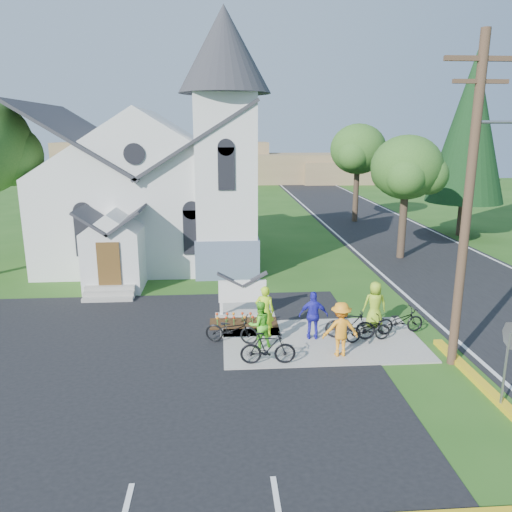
{
  "coord_description": "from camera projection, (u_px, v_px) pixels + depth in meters",
  "views": [
    {
      "loc": [
        -2.04,
        -15.7,
        7.28
      ],
      "look_at": [
        -0.52,
        5.0,
        2.03
      ],
      "focal_mm": 35.0,
      "sensor_mm": 36.0,
      "label": 1
    }
  ],
  "objects": [
    {
      "name": "cyclist_2",
      "position": [
        313.0,
        315.0,
        17.61
      ],
      "size": [
        1.06,
        0.54,
        1.75
      ],
      "primitive_type": "imported",
      "rotation": [
        0.0,
        0.0,
        3.03
      ],
      "color": "#2825BC",
      "rests_on": "sidewalk"
    },
    {
      "name": "stop_sign",
      "position": [
        509.0,
        347.0,
        13.0
      ],
      "size": [
        0.11,
        0.76,
        2.48
      ],
      "color": "gray",
      "rests_on": "ground"
    },
    {
      "name": "church",
      "position": [
        157.0,
        168.0,
        27.5
      ],
      "size": [
        12.35,
        12.0,
        13.0
      ],
      "color": "silver",
      "rests_on": "ground"
    },
    {
      "name": "bike_4",
      "position": [
        400.0,
        321.0,
        18.19
      ],
      "size": [
        1.9,
        0.95,
        0.96
      ],
      "primitive_type": "imported",
      "rotation": [
        0.0,
        0.0,
        1.75
      ],
      "color": "black",
      "rests_on": "sidewalk"
    },
    {
      "name": "bike_0",
      "position": [
        232.0,
        329.0,
        17.35
      ],
      "size": [
        1.99,
        1.12,
        0.99
      ],
      "primitive_type": "imported",
      "rotation": [
        0.0,
        0.0,
        1.31
      ],
      "color": "black",
      "rests_on": "sidewalk"
    },
    {
      "name": "tree_road_near",
      "position": [
        407.0,
        168.0,
        28.04
      ],
      "size": [
        4.0,
        4.0,
        7.05
      ],
      "color": "#3A2B1F",
      "rests_on": "ground"
    },
    {
      "name": "bike_1",
      "position": [
        268.0,
        348.0,
        15.76
      ],
      "size": [
        1.79,
        0.56,
        1.06
      ],
      "primitive_type": "imported",
      "rotation": [
        0.0,
        0.0,
        1.54
      ],
      "color": "black",
      "rests_on": "sidewalk"
    },
    {
      "name": "utility_pole",
      "position": [
        471.0,
        196.0,
        14.72
      ],
      "size": [
        3.45,
        0.28,
        10.0
      ],
      "color": "#473023",
      "rests_on": "ground"
    },
    {
      "name": "tree_road_mid",
      "position": [
        358.0,
        150.0,
        39.54
      ],
      "size": [
        4.4,
        4.4,
        7.8
      ],
      "color": "#3A2B1F",
      "rests_on": "ground"
    },
    {
      "name": "cyclist_3",
      "position": [
        341.0,
        329.0,
        16.29
      ],
      "size": [
        1.2,
        0.71,
        1.83
      ],
      "primitive_type": "imported",
      "rotation": [
        0.0,
        0.0,
        3.16
      ],
      "color": "orange",
      "rests_on": "sidewalk"
    },
    {
      "name": "ground",
      "position": [
        282.0,
        349.0,
        17.11
      ],
      "size": [
        120.0,
        120.0,
        0.0
      ],
      "primitive_type": "plane",
      "color": "#265217",
      "rests_on": "ground"
    },
    {
      "name": "bike_3",
      "position": [
        350.0,
        325.0,
        17.67
      ],
      "size": [
        1.82,
        0.86,
        1.05
      ],
      "primitive_type": "imported",
      "rotation": [
        0.0,
        0.0,
        1.36
      ],
      "color": "black",
      "rests_on": "sidewalk"
    },
    {
      "name": "bike_2",
      "position": [
        368.0,
        329.0,
        17.49
      ],
      "size": [
        1.79,
        0.9,
        0.9
      ],
      "primitive_type": "imported",
      "rotation": [
        0.0,
        0.0,
        1.76
      ],
      "color": "black",
      "rests_on": "sidewalk"
    },
    {
      "name": "distant_hills",
      "position": [
        257.0,
        167.0,
        71.28
      ],
      "size": [
        61.0,
        10.0,
        5.6
      ],
      "color": "olive",
      "rests_on": "ground"
    },
    {
      "name": "sidewalk",
      "position": [
        322.0,
        341.0,
        17.69
      ],
      "size": [
        7.0,
        4.0,
        0.05
      ],
      "primitive_type": "cube",
      "color": "gray",
      "rests_on": "ground"
    },
    {
      "name": "flower_bed",
      "position": [
        244.0,
        323.0,
        19.24
      ],
      "size": [
        2.6,
        1.1,
        0.07
      ],
      "primitive_type": "cube",
      "color": "#341F0E",
      "rests_on": "ground"
    },
    {
      "name": "road",
      "position": [
        406.0,
        246.0,
        32.32
      ],
      "size": [
        8.0,
        90.0,
        0.02
      ],
      "primitive_type": "cube",
      "color": "black",
      "rests_on": "ground"
    },
    {
      "name": "parking_lot",
      "position": [
        54.0,
        384.0,
        14.68
      ],
      "size": [
        20.0,
        16.0,
        0.02
      ],
      "primitive_type": "cube",
      "color": "black",
      "rests_on": "ground"
    },
    {
      "name": "cyclist_4",
      "position": [
        375.0,
        304.0,
        18.7
      ],
      "size": [
        0.9,
        0.62,
        1.76
      ],
      "primitive_type": "imported",
      "rotation": [
        0.0,
        0.0,
        3.07
      ],
      "color": "#94BE23",
      "rests_on": "sidewalk"
    },
    {
      "name": "conifer",
      "position": [
        470.0,
        128.0,
        33.77
      ],
      "size": [
        5.2,
        5.2,
        12.4
      ],
      "color": "#3A2B1F",
      "rests_on": "ground"
    },
    {
      "name": "cyclist_1",
      "position": [
        260.0,
        325.0,
        16.93
      ],
      "size": [
        0.95,
        0.85,
        1.64
      ],
      "primitive_type": "imported",
      "rotation": [
        0.0,
        0.0,
        3.48
      ],
      "color": "#58CF26",
      "rests_on": "sidewalk"
    },
    {
      "name": "church_sign",
      "position": [
        242.0,
        292.0,
        19.87
      ],
      "size": [
        2.2,
        0.4,
        1.7
      ],
      "color": "gray",
      "rests_on": "ground"
    },
    {
      "name": "cyclist_0",
      "position": [
        265.0,
        311.0,
        17.84
      ],
      "size": [
        0.76,
        0.57,
        1.88
      ],
      "primitive_type": "imported",
      "rotation": [
        0.0,
        0.0,
        2.95
      ],
      "color": "#B5EC1B",
      "rests_on": "sidewalk"
    }
  ]
}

